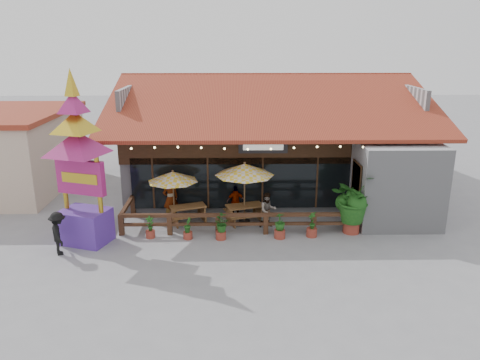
{
  "coord_description": "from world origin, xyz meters",
  "views": [
    {
      "loc": [
        -1.91,
        -18.58,
        7.82
      ],
      "look_at": [
        -1.54,
        1.5,
        1.76
      ],
      "focal_mm": 35.0,
      "sensor_mm": 36.0,
      "label": 1
    }
  ],
  "objects_px": {
    "umbrella_right": "(245,170)",
    "thai_sign_tower": "(78,148)",
    "umbrella_left": "(173,177)",
    "tropical_plant": "(353,200)",
    "picnic_table_right": "(245,210)",
    "picnic_table_left": "(188,211)",
    "pedestrian": "(58,233)"
  },
  "relations": [
    {
      "from": "picnic_table_right",
      "to": "tropical_plant",
      "type": "distance_m",
      "value": 4.74
    },
    {
      "from": "umbrella_left",
      "to": "picnic_table_right",
      "type": "bearing_deg",
      "value": -2.19
    },
    {
      "from": "thai_sign_tower",
      "to": "pedestrian",
      "type": "bearing_deg",
      "value": -121.57
    },
    {
      "from": "umbrella_left",
      "to": "thai_sign_tower",
      "type": "bearing_deg",
      "value": -146.14
    },
    {
      "from": "pedestrian",
      "to": "tropical_plant",
      "type": "bearing_deg",
      "value": -106.12
    },
    {
      "from": "umbrella_right",
      "to": "thai_sign_tower",
      "type": "relative_size",
      "value": 0.38
    },
    {
      "from": "picnic_table_right",
      "to": "pedestrian",
      "type": "relative_size",
      "value": 1.16
    },
    {
      "from": "pedestrian",
      "to": "thai_sign_tower",
      "type": "bearing_deg",
      "value": -56.75
    },
    {
      "from": "thai_sign_tower",
      "to": "picnic_table_left",
      "type": "bearing_deg",
      "value": 28.27
    },
    {
      "from": "picnic_table_right",
      "to": "thai_sign_tower",
      "type": "xyz_separation_m",
      "value": [
        -6.41,
        -2.07,
        3.36
      ]
    },
    {
      "from": "umbrella_right",
      "to": "picnic_table_right",
      "type": "xyz_separation_m",
      "value": [
        0.01,
        0.02,
        -1.88
      ]
    },
    {
      "from": "tropical_plant",
      "to": "picnic_table_left",
      "type": "bearing_deg",
      "value": 169.02
    },
    {
      "from": "picnic_table_right",
      "to": "pedestrian",
      "type": "distance_m",
      "value": 7.76
    },
    {
      "from": "umbrella_left",
      "to": "picnic_table_left",
      "type": "distance_m",
      "value": 1.69
    },
    {
      "from": "picnic_table_left",
      "to": "thai_sign_tower",
      "type": "height_order",
      "value": "thai_sign_tower"
    },
    {
      "from": "umbrella_left",
      "to": "picnic_table_left",
      "type": "height_order",
      "value": "umbrella_left"
    },
    {
      "from": "picnic_table_right",
      "to": "thai_sign_tower",
      "type": "relative_size",
      "value": 0.26
    },
    {
      "from": "picnic_table_left",
      "to": "thai_sign_tower",
      "type": "xyz_separation_m",
      "value": [
        -3.89,
        -2.09,
        3.38
      ]
    },
    {
      "from": "picnic_table_left",
      "to": "tropical_plant",
      "type": "height_order",
      "value": "tropical_plant"
    },
    {
      "from": "umbrella_left",
      "to": "tropical_plant",
      "type": "distance_m",
      "value": 7.75
    },
    {
      "from": "thai_sign_tower",
      "to": "picnic_table_right",
      "type": "bearing_deg",
      "value": 17.91
    },
    {
      "from": "umbrella_left",
      "to": "tropical_plant",
      "type": "height_order",
      "value": "tropical_plant"
    },
    {
      "from": "picnic_table_left",
      "to": "thai_sign_tower",
      "type": "distance_m",
      "value": 5.56
    },
    {
      "from": "umbrella_right",
      "to": "pedestrian",
      "type": "xyz_separation_m",
      "value": [
        -7.07,
        -3.15,
        -1.57
      ]
    },
    {
      "from": "umbrella_left",
      "to": "umbrella_right",
      "type": "bearing_deg",
      "value": -2.58
    },
    {
      "from": "umbrella_right",
      "to": "thai_sign_tower",
      "type": "height_order",
      "value": "thai_sign_tower"
    },
    {
      "from": "umbrella_left",
      "to": "tropical_plant",
      "type": "relative_size",
      "value": 0.98
    },
    {
      "from": "umbrella_right",
      "to": "tropical_plant",
      "type": "xyz_separation_m",
      "value": [
        4.46,
        -1.31,
        -0.95
      ]
    },
    {
      "from": "umbrella_right",
      "to": "thai_sign_tower",
      "type": "xyz_separation_m",
      "value": [
        -6.39,
        -2.05,
        1.47
      ]
    },
    {
      "from": "picnic_table_right",
      "to": "tropical_plant",
      "type": "bearing_deg",
      "value": -16.62
    },
    {
      "from": "picnic_table_left",
      "to": "pedestrian",
      "type": "relative_size",
      "value": 1.14
    },
    {
      "from": "umbrella_left",
      "to": "pedestrian",
      "type": "bearing_deg",
      "value": -140.16
    }
  ]
}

